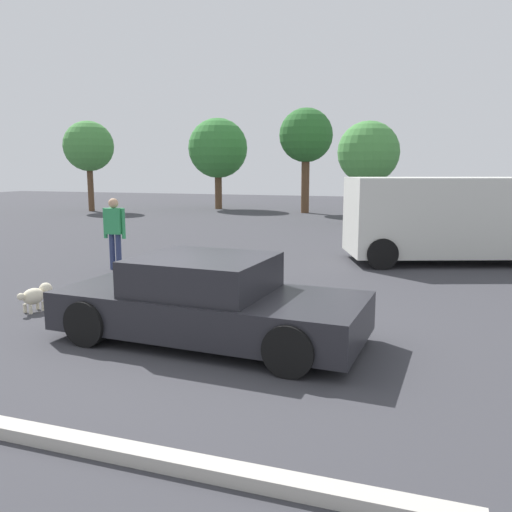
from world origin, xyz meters
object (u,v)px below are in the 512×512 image
Objects in this scene: dog at (36,295)px; van_white at (444,217)px; pedestrian at (114,227)px; sedan_foreground at (209,302)px.

van_white is (6.63, 7.36, 0.90)m from dog.
dog is 9.95m from van_white.
pedestrian is at bearing 6.30° from van_white.
van_white reaches higher than sedan_foreground.
van_white is at bearing -30.43° from dog.
sedan_foreground is at bearing -138.92° from pedestrian.
dog is 0.13× the size of van_white.
dog is at bearing -171.85° from pedestrian.
sedan_foreground is at bearing 47.82° from van_white.
van_white is (3.20, 7.82, 0.63)m from sedan_foreground.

